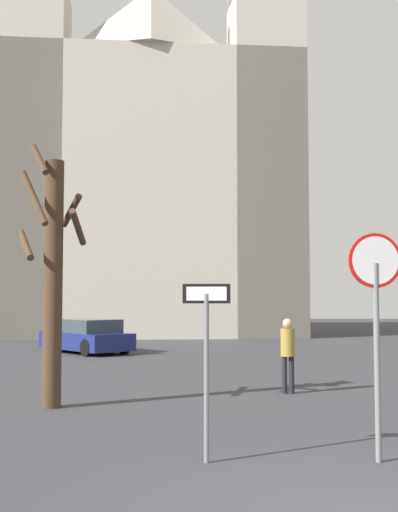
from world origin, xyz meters
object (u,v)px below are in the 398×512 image
Objects in this scene: cathedral at (149,162)px; one_way_arrow_sign at (206,348)px; parked_car_near_navy at (87,337)px; pedestrian_walking at (288,348)px; bare_tree at (52,274)px; stop_sign at (376,302)px.

cathedral reaches higher than one_way_arrow_sign.
pedestrian_walking is (6.07, -11.00, 0.39)m from parked_car_near_navy.
bare_tree is 1.20× the size of parked_car_near_navy.
pedestrian_walking is (2.13, 5.99, -0.47)m from one_way_arrow_sign.
cathedral is 7.68× the size of parked_car_near_navy.
one_way_arrow_sign reaches higher than pedestrian_walking.
parked_car_near_navy is at bearing 118.90° from pedestrian_walking.
cathedral is 16.23m from parked_car_near_navy.
bare_tree reaches higher than stop_sign.
stop_sign is 6.76m from bare_tree.
bare_tree is at bearing -161.30° from pedestrian_walking.
cathedral reaches higher than bare_tree.
cathedral is 25.94m from pedestrian_walking.
bare_tree is 5.52m from pedestrian_walking.
parked_car_near_navy is at bearing 110.02° from stop_sign.
parked_car_near_navy is (-1.88, -12.83, -9.76)m from cathedral.
stop_sign is 0.69× the size of parked_car_near_navy.
bare_tree is at bearing -85.19° from parked_car_near_navy.
one_way_arrow_sign is at bearing -109.56° from pedestrian_walking.
parked_car_near_navy is (-3.94, 16.99, -0.86)m from one_way_arrow_sign.
pedestrian_walking is at bearing 70.44° from one_way_arrow_sign.
bare_tree is at bearing 139.74° from stop_sign.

